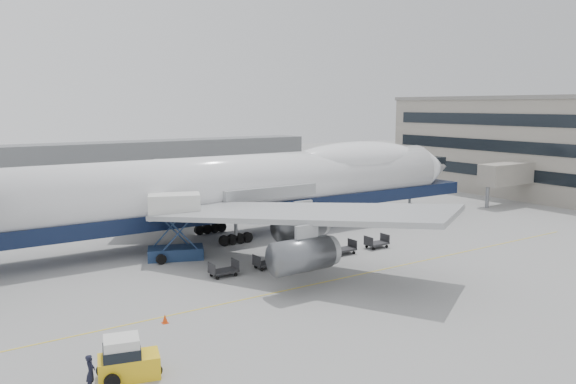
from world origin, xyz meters
TOP-DOWN VIEW (x-y plane):
  - ground at (0.00, 0.00)m, footprint 260.00×260.00m
  - apron_line at (0.00, -6.00)m, footprint 60.00×0.15m
  - hangar at (-10.00, 70.00)m, footprint 110.00×8.00m
  - airliner at (0.64, 12.00)m, footprint 67.00×55.30m
  - catering_truck at (-10.29, 7.24)m, footprint 5.57×4.68m
  - baggage_tug at (-21.40, -13.14)m, footprint 3.42×2.39m
  - ground_worker at (-23.27, -13.37)m, footprint 0.69×0.80m
  - traffic_cone at (-16.94, -7.09)m, footprint 0.41×0.41m
  - dolly_0 at (-9.08, -0.11)m, footprint 2.30×1.35m
  - dolly_1 at (-4.80, -0.11)m, footprint 2.30×1.35m
  - dolly_2 at (-0.52, -0.11)m, footprint 2.30×1.35m
  - dolly_3 at (3.76, -0.11)m, footprint 2.30×1.35m
  - dolly_4 at (8.04, -0.11)m, footprint 2.30×1.35m

SIDE VIEW (x-z plane):
  - ground at x=0.00m, z-range 0.00..0.00m
  - apron_line at x=0.00m, z-range 0.00..0.01m
  - traffic_cone at x=-16.94m, z-range -0.02..0.58m
  - dolly_0 at x=-9.08m, z-range -0.12..1.18m
  - dolly_1 at x=-4.80m, z-range -0.12..1.18m
  - dolly_2 at x=-0.52m, z-range -0.12..1.18m
  - dolly_3 at x=3.76m, z-range -0.12..1.18m
  - dolly_4 at x=8.04m, z-range -0.12..1.18m
  - ground_worker at x=-23.27m, z-range 0.00..1.86m
  - baggage_tug at x=-21.40m, z-range -0.13..2.14m
  - catering_truck at x=-10.29m, z-range 0.39..6.50m
  - hangar at x=-10.00m, z-range 0.00..7.00m
  - airliner at x=0.64m, z-range -4.37..15.61m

